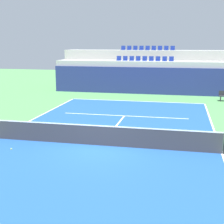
# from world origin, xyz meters

# --- Properties ---
(ground_plane) EXTENTS (80.00, 80.00, 0.00)m
(ground_plane) POSITION_xyz_m (0.00, 0.00, 0.00)
(ground_plane) COLOR #4C8C4C
(court_surface) EXTENTS (11.00, 24.00, 0.01)m
(court_surface) POSITION_xyz_m (0.00, 0.00, 0.01)
(court_surface) COLOR #1E4C99
(court_surface) RESTS_ON ground_plane
(baseline_far) EXTENTS (11.00, 0.10, 0.00)m
(baseline_far) POSITION_xyz_m (0.00, 11.95, 0.01)
(baseline_far) COLOR white
(baseline_far) RESTS_ON court_surface
(sideline_right) EXTENTS (0.10, 24.00, 0.00)m
(sideline_right) POSITION_xyz_m (5.45, 0.00, 0.01)
(sideline_right) COLOR white
(sideline_right) RESTS_ON court_surface
(service_line_far) EXTENTS (8.26, 0.10, 0.00)m
(service_line_far) POSITION_xyz_m (0.00, 6.40, 0.01)
(service_line_far) COLOR white
(service_line_far) RESTS_ON court_surface
(centre_service_line) EXTENTS (0.10, 6.40, 0.00)m
(centre_service_line) POSITION_xyz_m (0.00, 3.20, 0.01)
(centre_service_line) COLOR white
(centre_service_line) RESTS_ON court_surface
(back_wall) EXTENTS (17.12, 0.30, 2.49)m
(back_wall) POSITION_xyz_m (0.00, 15.98, 1.24)
(back_wall) COLOR navy
(back_wall) RESTS_ON ground_plane
(stands_tier_lower) EXTENTS (17.12, 2.40, 3.01)m
(stands_tier_lower) POSITION_xyz_m (0.00, 17.33, 1.51)
(stands_tier_lower) COLOR #9E9E99
(stands_tier_lower) RESTS_ON ground_plane
(stands_tier_upper) EXTENTS (17.12, 2.40, 3.98)m
(stands_tier_upper) POSITION_xyz_m (0.00, 19.73, 1.99)
(stands_tier_upper) COLOR #9E9E99
(stands_tier_upper) RESTS_ON ground_plane
(seating_row_lower) EXTENTS (5.53, 0.44, 0.44)m
(seating_row_lower) POSITION_xyz_m (0.00, 17.42, 3.14)
(seating_row_lower) COLOR navy
(seating_row_lower) RESTS_ON stands_tier_lower
(seating_row_upper) EXTENTS (5.53, 0.44, 0.44)m
(seating_row_upper) POSITION_xyz_m (0.00, 19.82, 4.10)
(seating_row_upper) COLOR navy
(seating_row_upper) RESTS_ON stands_tier_upper
(tennis_net) EXTENTS (11.08, 0.08, 1.07)m
(tennis_net) POSITION_xyz_m (0.00, 0.00, 0.51)
(tennis_net) COLOR black
(tennis_net) RESTS_ON court_surface
(tennis_ball_2) EXTENTS (0.07, 0.07, 0.07)m
(tennis_ball_2) POSITION_xyz_m (-3.79, -1.45, 0.04)
(tennis_ball_2) COLOR #CCE033
(tennis_ball_2) RESTS_ON court_surface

